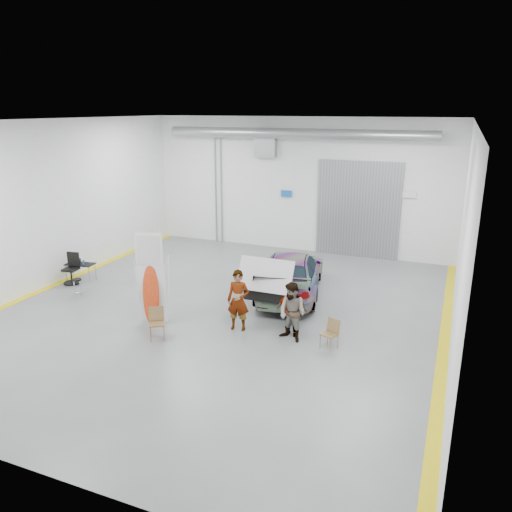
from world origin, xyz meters
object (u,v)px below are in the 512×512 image
at_px(shop_stool, 78,288).
at_px(work_table, 79,263).
at_px(surfboard_display, 149,286).
at_px(person_b, 292,312).
at_px(sedan_car, 291,273).
at_px(office_chair, 72,270).
at_px(person_a, 238,300).
at_px(folding_chair_far, 329,340).
at_px(person_c, 292,310).
at_px(folding_chair_near, 157,329).

xyz_separation_m(shop_stool, work_table, (-1.13, 1.42, 0.35)).
bearing_deg(surfboard_display, work_table, 137.59).
bearing_deg(person_b, sedan_car, 127.00).
bearing_deg(office_chair, person_a, -19.75).
bearing_deg(surfboard_display, person_b, -8.85).
height_order(sedan_car, person_a, person_a).
relative_size(surfboard_display, shop_stool, 4.63).
relative_size(sedan_car, folding_chair_far, 6.19).
bearing_deg(shop_stool, work_table, 128.46).
xyz_separation_m(person_a, person_b, (1.71, -0.10, -0.06)).
xyz_separation_m(person_c, folding_chair_near, (-3.50, -1.64, -0.51)).
bearing_deg(person_c, folding_chair_far, 160.62).
relative_size(sedan_car, person_b, 3.01).
distance_m(sedan_car, office_chair, 8.19).
bearing_deg(shop_stool, person_a, -2.75).
bearing_deg(office_chair, sedan_car, 5.49).
distance_m(sedan_car, shop_stool, 7.48).
bearing_deg(folding_chair_far, folding_chair_near, -143.39).
distance_m(person_a, folding_chair_near, 2.47).
bearing_deg(shop_stool, sedan_car, 25.04).
distance_m(folding_chair_far, work_table, 10.43).
distance_m(folding_chair_near, work_table, 6.40).
xyz_separation_m(sedan_car, shop_stool, (-6.77, -3.16, -0.42)).
height_order(folding_chair_near, folding_chair_far, folding_chair_near).
height_order(person_a, shop_stool, person_a).
bearing_deg(folding_chair_near, office_chair, 119.86).
relative_size(person_c, shop_stool, 2.41).
relative_size(folding_chair_far, work_table, 0.74).
bearing_deg(sedan_car, work_table, 0.30).
height_order(person_b, surfboard_display, surfboard_display).
bearing_deg(surfboard_display, office_chair, 141.33).
distance_m(person_b, office_chair, 9.27).
bearing_deg(person_a, surfboard_display, -173.71).
distance_m(shop_stool, office_chair, 1.57).
distance_m(person_a, work_table, 7.63).
bearing_deg(person_c, folding_chair_near, 23.02).
distance_m(person_a, office_chair, 7.58).
distance_m(sedan_car, person_c, 3.48).
xyz_separation_m(surfboard_display, shop_stool, (-3.64, 0.95, -0.91)).
relative_size(person_a, work_table, 1.63).
xyz_separation_m(sedan_car, person_b, (1.24, -3.56, 0.11)).
distance_m(sedan_car, work_table, 8.09).
bearing_deg(office_chair, person_b, -18.45).
xyz_separation_m(folding_chair_near, office_chair, (-5.55, 2.81, 0.22)).
distance_m(person_b, shop_stool, 8.03).
bearing_deg(person_a, sedan_car, 74.97).
bearing_deg(sedan_car, person_b, 97.04).
height_order(person_c, shop_stool, person_c).
height_order(folding_chair_near, shop_stool, folding_chair_near).
bearing_deg(shop_stool, folding_chair_near, -21.76).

